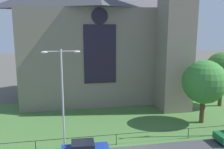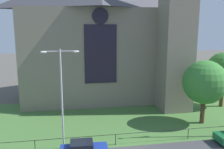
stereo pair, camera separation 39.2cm
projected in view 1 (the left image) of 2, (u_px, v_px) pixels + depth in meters
name	position (u px, v px, depth m)	size (l,w,h in m)	color
ground	(112.00, 117.00, 31.78)	(160.00, 160.00, 0.00)	#56544C
grass_verge	(115.00, 123.00, 29.85)	(120.00, 20.00, 0.01)	#477538
church_building	(100.00, 34.00, 38.59)	(23.20, 16.20, 26.00)	gray
iron_railing	(116.00, 136.00, 24.18)	(30.57, 0.07, 1.13)	black
tree_right_far	(223.00, 69.00, 35.25)	(4.88, 4.88, 7.90)	#4C3823
tree_right_near	(204.00, 82.00, 29.08)	(5.15, 5.15, 7.62)	#4C3823
streetlamp_near	(62.00, 89.00, 22.22)	(3.37, 0.26, 9.53)	#B2B2B7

